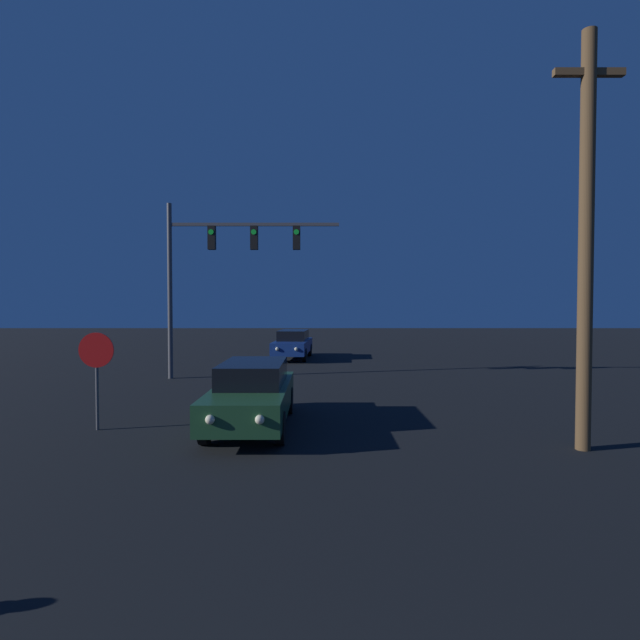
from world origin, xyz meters
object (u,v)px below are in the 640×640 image
at_px(traffic_signal_mast, 220,258).
at_px(car_far, 294,344).
at_px(car_near, 254,393).
at_px(stop_sign, 98,361).
at_px(utility_pole, 588,235).

bearing_deg(traffic_signal_mast, car_far, 70.99).
distance_m(car_near, car_far, 14.68).
bearing_deg(traffic_signal_mast, stop_sign, -98.51).
bearing_deg(car_near, traffic_signal_mast, -73.27).
relative_size(car_near, stop_sign, 2.17).
xyz_separation_m(car_far, utility_pole, (6.60, -16.55, 3.40)).
height_order(traffic_signal_mast, stop_sign, traffic_signal_mast).
xyz_separation_m(car_far, traffic_signal_mast, (-2.44, -7.08, 3.86)).
xyz_separation_m(traffic_signal_mast, stop_sign, (-1.19, -7.94, -3.09)).
bearing_deg(utility_pole, stop_sign, 171.53).
bearing_deg(car_far, utility_pole, 115.72).
xyz_separation_m(car_near, stop_sign, (-3.48, -0.34, 0.77)).
height_order(stop_sign, utility_pole, utility_pole).
distance_m(traffic_signal_mast, utility_pole, 13.09).
height_order(car_near, utility_pole, utility_pole).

